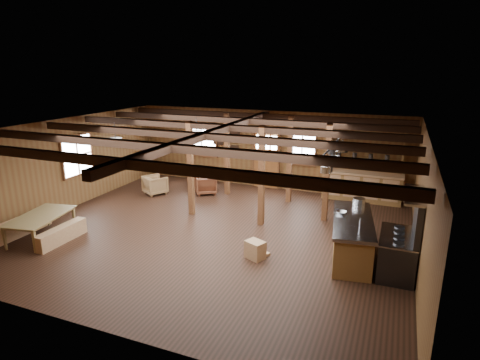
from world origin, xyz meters
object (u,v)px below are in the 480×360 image
(armchair_a, at_px, (206,185))
(kitchen_island, at_px, (352,237))
(dining_table, at_px, (43,227))
(commercial_range, at_px, (400,247))
(armchair_b, at_px, (200,176))
(armchair_c, at_px, (155,185))

(armchair_a, bearing_deg, kitchen_island, 115.42)
(dining_table, height_order, armchair_a, armchair_a)
(dining_table, bearing_deg, commercial_range, -90.81)
(commercial_range, bearing_deg, armchair_b, 148.42)
(kitchen_island, relative_size, armchair_a, 3.68)
(commercial_range, bearing_deg, kitchen_island, 157.75)
(kitchen_island, bearing_deg, armchair_c, 152.95)
(dining_table, relative_size, armchair_b, 2.42)
(commercial_range, relative_size, dining_table, 1.02)
(commercial_range, xyz_separation_m, armchair_c, (-7.98, 2.78, -0.28))
(kitchen_island, xyz_separation_m, armchair_c, (-6.93, 2.35, -0.15))
(commercial_range, relative_size, armchair_a, 2.57)
(commercial_range, xyz_separation_m, armchair_b, (-7.02, 4.32, -0.26))
(commercial_range, distance_m, dining_table, 8.69)
(armchair_a, bearing_deg, armchair_b, -87.10)
(commercial_range, distance_m, armchair_a, 7.26)
(armchair_c, bearing_deg, kitchen_island, -168.37)
(kitchen_island, distance_m, armchair_a, 6.13)
(dining_table, distance_m, armchair_a, 5.43)
(commercial_range, xyz_separation_m, armchair_a, (-6.37, 3.47, -0.28))
(armchair_b, bearing_deg, armchair_c, 88.49)
(armchair_a, height_order, armchair_c, armchair_c)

